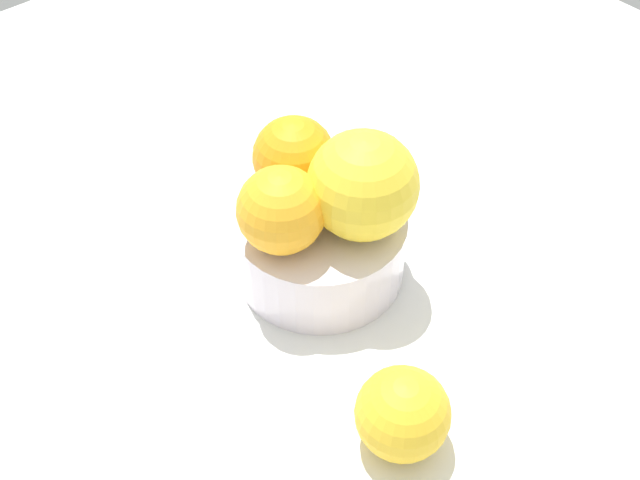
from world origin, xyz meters
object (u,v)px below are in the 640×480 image
orange_in_bowl_0 (278,207)px  folded_napkin (98,418)px  orange_loose_0 (403,414)px  fruit_bowl (320,246)px  orange_in_bowl_2 (294,157)px  orange_in_bowl_1 (363,185)px

orange_in_bowl_0 → folded_napkin: (17.42, 0.85, -9.03)cm
orange_in_bowl_0 → orange_loose_0: 17.22cm
folded_napkin → orange_loose_0: bearing=134.6°
fruit_bowl → orange_in_bowl_2: 7.54cm
folded_napkin → orange_in_bowl_0: bearing=-177.2°
folded_napkin → orange_in_bowl_2: bearing=-168.6°
orange_in_bowl_1 → orange_in_bowl_2: size_ratio=1.28×
orange_in_bowl_1 → orange_in_bowl_2: 6.77cm
fruit_bowl → orange_in_bowl_1: size_ratio=1.64×
orange_in_bowl_2 → orange_loose_0: size_ratio=1.01×
orange_in_bowl_2 → orange_in_bowl_1: bearing=99.5°
orange_in_bowl_1 → orange_loose_0: 16.74cm
orange_loose_0 → folded_napkin: orange_loose_0 is taller
fruit_bowl → folded_napkin: size_ratio=1.01×
orange_in_bowl_1 → orange_in_bowl_0: bearing=-28.2°
fruit_bowl → orange_in_bowl_0: bearing=-6.4°
orange_in_bowl_0 → orange_loose_0: (2.48, 15.98, -5.93)cm
folded_napkin → orange_in_bowl_1: bearing=174.6°
orange_loose_0 → orange_in_bowl_2: bearing=-109.7°
fruit_bowl → orange_in_bowl_1: 7.95cm
orange_in_bowl_2 → orange_loose_0: bearing=70.3°
fruit_bowl → orange_in_bowl_1: orange_in_bowl_1 is taller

